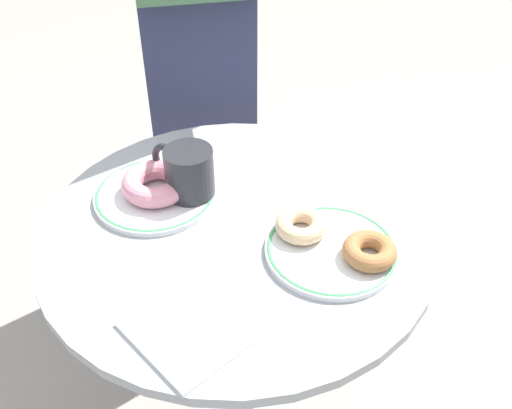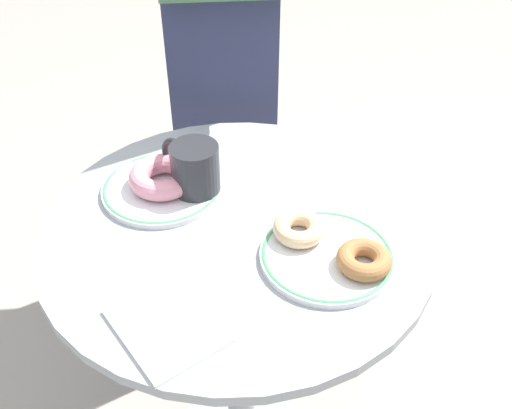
{
  "view_description": "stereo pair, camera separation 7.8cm",
  "coord_description": "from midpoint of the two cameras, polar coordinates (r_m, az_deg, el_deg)",
  "views": [
    {
      "loc": [
        0.38,
        -0.58,
        1.31
      ],
      "look_at": [
        0.03,
        0.02,
        0.75
      ],
      "focal_mm": 41.21,
      "sensor_mm": 36.0,
      "label": 1
    },
    {
      "loc": [
        0.45,
        -0.54,
        1.31
      ],
      "look_at": [
        0.03,
        0.02,
        0.75
      ],
      "focal_mm": 41.21,
      "sensor_mm": 36.0,
      "label": 2
    }
  ],
  "objects": [
    {
      "name": "donut_pink_frosted",
      "position": [
        0.98,
        -11.96,
        1.96
      ],
      "size": [
        0.16,
        0.16,
        0.03
      ],
      "primitive_type": "torus",
      "rotation": [
        0.0,
        0.0,
        0.57
      ],
      "color": "pink",
      "rests_on": "plate_left"
    },
    {
      "name": "person_figure",
      "position": [
        1.33,
        -8.3,
        18.63
      ],
      "size": [
        0.46,
        0.47,
        1.75
      ],
      "color": "#2D3351",
      "rests_on": "ground"
    },
    {
      "name": "plate_right",
      "position": [
        0.87,
        4.78,
        -4.52
      ],
      "size": [
        0.2,
        0.2,
        0.01
      ],
      "color": "white",
      "rests_on": "cafe_table"
    },
    {
      "name": "paper_napkin",
      "position": [
        0.78,
        -9.92,
        -12.3
      ],
      "size": [
        0.17,
        0.15,
        0.01
      ],
      "primitive_type": "cube",
      "rotation": [
        0.0,
        0.0,
        -0.28
      ],
      "color": "white",
      "rests_on": "cafe_table"
    },
    {
      "name": "plate_left",
      "position": [
        0.99,
        -11.97,
        0.89
      ],
      "size": [
        0.2,
        0.2,
        0.01
      ],
      "color": "white",
      "rests_on": "cafe_table"
    },
    {
      "name": "donut_glazed",
      "position": [
        0.88,
        1.88,
        -2.11
      ],
      "size": [
        0.11,
        0.11,
        0.03
      ],
      "primitive_type": "torus",
      "rotation": [
        0.0,
        0.0,
        3.7
      ],
      "color": "#E0B789",
      "rests_on": "plate_right"
    },
    {
      "name": "cafe_table",
      "position": [
        1.09,
        -3.74,
        -11.64
      ],
      "size": [
        0.62,
        0.62,
        0.71
      ],
      "color": "#999EA3",
      "rests_on": "ground"
    },
    {
      "name": "donut_cinnamon",
      "position": [
        0.85,
        8.4,
        -4.58
      ],
      "size": [
        0.11,
        0.11,
        0.03
      ],
      "primitive_type": "torus",
      "rotation": [
        0.0,
        0.0,
        2.14
      ],
      "color": "#A36B3D",
      "rests_on": "plate_right"
    },
    {
      "name": "coffee_mug",
      "position": [
        0.96,
        -8.98,
        2.89
      ],
      "size": [
        0.12,
        0.08,
        0.09
      ],
      "color": "#28282D",
      "rests_on": "cafe_table"
    }
  ]
}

